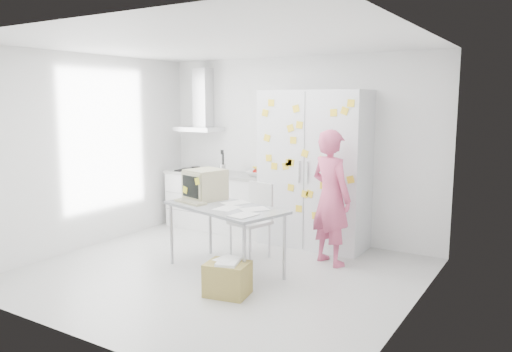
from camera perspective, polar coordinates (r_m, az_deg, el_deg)
The scene contains 10 objects.
floor at distance 6.14m, azimuth -4.21°, elevation -11.08°, with size 4.50×4.00×0.02m, color silver.
walls at distance 6.42m, azimuth -0.57°, elevation 2.29°, with size 4.52×4.01×2.70m.
ceiling at distance 5.82m, azimuth -4.51°, elevation 14.92°, with size 4.50×4.00×0.02m, color white.
counter_run at distance 8.02m, azimuth -4.07°, elevation -2.80°, with size 1.84×0.63×1.28m.
range_hood at distance 8.24m, azimuth -6.20°, elevation 7.88°, with size 0.70×0.48×1.01m.
tall_cabinet at distance 7.07m, azimuth 6.67°, elevation 0.78°, with size 1.50×0.68×2.20m.
person at distance 6.32m, azimuth 8.55°, elevation -2.45°, with size 0.62×0.41×1.71m, color #D15177.
desk at distance 6.21m, azimuth -5.09°, elevation -2.09°, with size 1.64×1.11×1.20m.
chair at distance 6.60m, azimuth -0.20°, elevation -4.52°, with size 0.54×0.54×0.98m.
cardboard_box at distance 5.43m, azimuth -3.28°, elevation -11.59°, with size 0.50×0.43×0.39m.
Camera 1 is at (3.41, -4.67, 2.06)m, focal length 35.00 mm.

